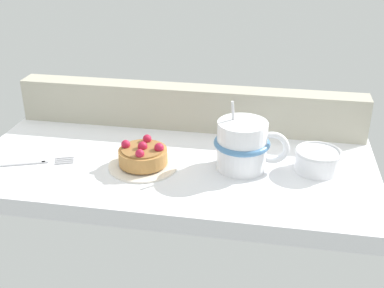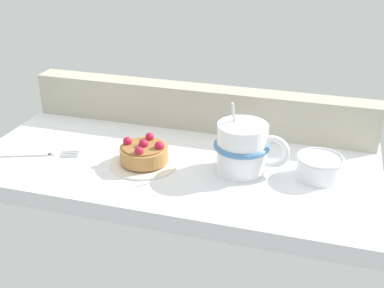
{
  "view_description": "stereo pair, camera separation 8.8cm",
  "coord_description": "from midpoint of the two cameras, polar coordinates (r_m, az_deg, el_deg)",
  "views": [
    {
      "loc": [
        18.06,
        -80.4,
        43.07
      ],
      "look_at": [
        3.95,
        -2.18,
        4.72
      ],
      "focal_mm": 45.67,
      "sensor_mm": 36.0,
      "label": 1
    },
    {
      "loc": [
        26.63,
        -78.36,
        43.07
      ],
      "look_at": [
        3.95,
        -2.18,
        4.72
      ],
      "focal_mm": 45.67,
      "sensor_mm": 36.0,
      "label": 2
    }
  ],
  "objects": [
    {
      "name": "dessert_plate",
      "position": [
        0.91,
        -2.84,
        -2.2
      ],
      "size": [
        12.91,
        12.91,
        0.77
      ],
      "color": "silver",
      "rests_on": "ground_plane"
    },
    {
      "name": "ground_plane",
      "position": [
        0.94,
        0.75,
        -2.72
      ],
      "size": [
        75.71,
        37.02,
        3.3
      ],
      "primitive_type": "cube",
      "color": "white"
    },
    {
      "name": "coffee_mug",
      "position": [
        0.88,
        8.87,
        -0.49
      ],
      "size": [
        13.66,
        10.22,
        12.94
      ],
      "color": "white",
      "rests_on": "ground_plane"
    },
    {
      "name": "dessert_fork",
      "position": [
        0.98,
        -15.33,
        -1.24
      ],
      "size": [
        16.36,
        7.29,
        0.6
      ],
      "color": "#B7B7BC",
      "rests_on": "ground_plane"
    },
    {
      "name": "raspberry_tart",
      "position": [
        0.9,
        -2.86,
        -1.04
      ],
      "size": [
        8.96,
        8.96,
        4.31
      ],
      "color": "#B77F42",
      "rests_on": "dessert_plate"
    },
    {
      "name": "sugar_bowl",
      "position": [
        0.9,
        17.38,
        -2.58
      ],
      "size": [
        8.43,
        8.43,
        4.08
      ],
      "color": "white",
      "rests_on": "ground_plane"
    },
    {
      "name": "window_rail_back",
      "position": [
        1.05,
        3.15,
        4.25
      ],
      "size": [
        74.19,
        5.27,
        9.2
      ],
      "primitive_type": "cube",
      "color": "#B2AD99",
      "rests_on": "ground_plane"
    }
  ]
}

